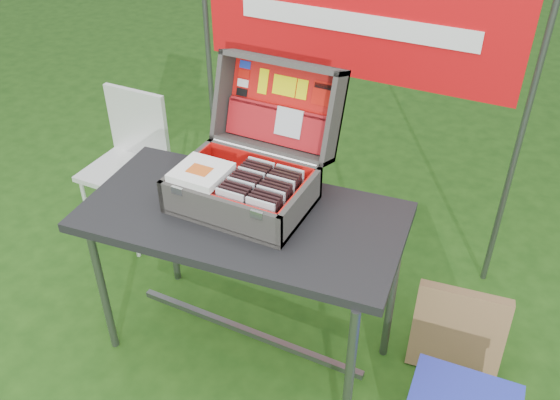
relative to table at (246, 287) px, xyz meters
The scene contains 87 objects.
ground 0.42m from the table, 50.99° to the right, with size 80.00×80.00×0.00m, color #1B4110.
table is the anchor object (origin of this frame).
table_top 0.39m from the table, ahead, with size 1.30×0.65×0.04m, color black.
table_leg_fl 0.65m from the table, 155.81° to the right, with size 0.04×0.04×0.77m, color #59595B.
table_leg_fr 0.65m from the table, 24.19° to the right, with size 0.04×0.04×0.77m, color #59595B.
table_leg_bl 0.65m from the table, 155.81° to the left, with size 0.04×0.04×0.77m, color #59595B.
table_leg_br 0.65m from the table, 24.19° to the left, with size 0.04×0.04×0.77m, color #59595B.
table_brace 0.29m from the table, 90.00° to the right, with size 1.15×0.03×0.03m, color #59595B.
suitcase 0.66m from the table, 103.90° to the left, with size 0.54×0.55×0.49m, color #504D48, non-canonical shape.
suitcase_base_bottom 0.42m from the table, 118.19° to the left, with size 0.54×0.39×0.02m, color #504D48.
suitcase_base_wall_front 0.50m from the table, 101.89° to the right, with size 0.54×0.02×0.14m, color #504D48.
suitcase_base_wall_back 0.53m from the table, 96.72° to the left, with size 0.54×0.02×0.14m, color #504D48.
suitcase_base_wall_left 0.56m from the table, 169.84° to the left, with size 0.02×0.39×0.14m, color #504D48.
suitcase_base_wall_right 0.54m from the table, 12.50° to the left, with size 0.02×0.39×0.14m, color #504D48.
suitcase_liner_floor 0.44m from the table, 118.19° to the left, with size 0.50×0.34×0.01m, color red.
suitcase_latch_left 0.60m from the table, 144.88° to the right, with size 0.05×0.01×0.03m, color silver.
suitcase_latch_right 0.58m from the table, 44.09° to the right, with size 0.05×0.01×0.03m, color silver.
suitcase_hinge 0.60m from the table, 96.43° to the left, with size 0.02×0.02×0.49m, color silver.
suitcase_lid_back 0.82m from the table, 93.65° to the left, with size 0.54×0.39×0.02m, color #504D48.
suitcase_lid_rim_far 0.99m from the table, 93.65° to the left, with size 0.54×0.02×0.14m, color #504D48.
suitcase_lid_rim_near 0.63m from the table, 94.98° to the left, with size 0.54×0.02×0.14m, color #504D48.
suitcase_lid_rim_left 0.85m from the table, 127.51° to the left, with size 0.02×0.39×0.14m, color #504D48.
suitcase_lid_rim_right 0.84m from the table, 58.20° to the left, with size 0.02×0.39×0.14m, color #504D48.
suitcase_lid_liner 0.81m from the table, 93.76° to the left, with size 0.49×0.34×0.01m, color red.
suitcase_liner_wall_front 0.50m from the table, 103.22° to the right, with size 0.50×0.01×0.12m, color red.
suitcase_liner_wall_back 0.54m from the table, 97.14° to the left, with size 0.50×0.01×0.12m, color red.
suitcase_liner_wall_left 0.56m from the table, 169.35° to the left, with size 0.01×0.34×0.12m, color red.
suitcase_liner_wall_right 0.54m from the table, 13.25° to the left, with size 0.01×0.34×0.12m, color red.
suitcase_lid_pocket 0.72m from the table, 94.22° to the left, with size 0.48×0.15×0.03m, color #A11419.
suitcase_pocket_edge 0.80m from the table, 94.02° to the left, with size 0.47×0.02×0.02m, color #A11419.
suitcase_pocket_cd 0.75m from the table, 85.26° to the left, with size 0.12×0.12×0.01m, color silver.
lid_sticker_cc_a 0.97m from the table, 116.23° to the left, with size 0.05×0.03×0.00m, color #1933B2.
lid_sticker_cc_b 0.94m from the table, 116.87° to the left, with size 0.05×0.03×0.00m, color red.
lid_sticker_cc_c 0.90m from the table, 117.54° to the left, with size 0.05×0.03×0.00m, color white.
lid_sticker_cc_d 0.86m from the table, 118.25° to the left, with size 0.05×0.03×0.00m, color black.
lid_card_neon_tall 0.90m from the table, 106.33° to the left, with size 0.04×0.11×0.00m, color #EFF106.
lid_card_neon_main 0.89m from the table, 93.58° to the left, with size 0.11×0.08×0.00m, color #EFF106.
lid_card_neon_small 0.89m from the table, 82.95° to the left, with size 0.05×0.08×0.00m, color #EFF106.
lid_sticker_band 0.91m from the table, 71.07° to the left, with size 0.10×0.10×0.00m, color red.
lid_sticker_band_bar 0.93m from the table, 71.44° to the left, with size 0.09×0.02×0.00m, color black.
cd_left_0 0.51m from the table, 86.28° to the right, with size 0.12×0.01×0.14m, color silver.
cd_left_1 0.51m from the table, 85.21° to the right, with size 0.12×0.01×0.14m, color black.
cd_left_2 0.51m from the table, 83.31° to the right, with size 0.12×0.01×0.14m, color black.
cd_left_3 0.50m from the table, 78.91° to the right, with size 0.12×0.01×0.14m, color black.
cd_left_4 0.50m from the table, 59.28° to the right, with size 0.12×0.01×0.14m, color silver.
cd_left_5 0.50m from the table, 60.07° to the left, with size 0.12×0.01×0.14m, color black.
cd_left_6 0.50m from the table, 79.02° to the left, with size 0.12×0.01×0.14m, color black.
cd_left_7 0.51m from the table, 83.35° to the left, with size 0.12×0.01×0.14m, color black.
cd_left_8 0.51m from the table, 85.23° to the left, with size 0.12×0.01×0.14m, color silver.
cd_left_9 0.51m from the table, 86.29° to the left, with size 0.12×0.01×0.14m, color black.
cd_left_10 0.52m from the table, 86.96° to the left, with size 0.12×0.01×0.14m, color black.
cd_left_11 0.52m from the table, 87.43° to the left, with size 0.12×0.01×0.14m, color black.
cd_left_12 0.53m from the table, 87.77° to the left, with size 0.12×0.01×0.14m, color silver.
cd_right_0 0.53m from the table, 34.94° to the right, with size 0.12×0.01×0.14m, color silver.
cd_right_1 0.53m from the table, 28.51° to the right, with size 0.12×0.01×0.14m, color black.
cd_right_2 0.52m from the table, 21.19° to the right, with size 0.12×0.01×0.14m, color black.
cd_right_3 0.52m from the table, 13.07° to the right, with size 0.12×0.01×0.14m, color black.
cd_right_4 0.52m from the table, ahead, with size 0.12×0.01×0.14m, color silver.
cd_right_5 0.52m from the table, ahead, with size 0.12×0.01×0.14m, color black.
cd_right_6 0.52m from the table, 13.20° to the left, with size 0.12×0.01×0.14m, color black.
cd_right_7 0.52m from the table, 21.31° to the left, with size 0.12×0.01×0.14m, color black.
cd_right_8 0.53m from the table, 28.62° to the left, with size 0.12×0.01×0.14m, color silver.
cd_right_9 0.53m from the table, 35.04° to the left, with size 0.12×0.01×0.14m, color black.
cd_right_10 0.53m from the table, 40.59° to the left, with size 0.12×0.01×0.14m, color black.
cd_right_11 0.54m from the table, 45.35° to the left, with size 0.12×0.01×0.14m, color black.
cd_right_12 0.54m from the table, 49.43° to the left, with size 0.12×0.01×0.14m, color silver.
songbook_0 0.58m from the table, behind, with size 0.20×0.20×0.01m, color white.
songbook_1 0.58m from the table, behind, with size 0.20×0.20×0.01m, color white.
songbook_2 0.59m from the table, behind, with size 0.20×0.20×0.01m, color white.
songbook_3 0.59m from the table, behind, with size 0.20×0.20×0.01m, color white.
songbook_4 0.60m from the table, behind, with size 0.20×0.20×0.01m, color white.
songbook_5 0.60m from the table, behind, with size 0.20×0.20×0.01m, color white.
songbook_graphic 0.61m from the table, 169.54° to the right, with size 0.09×0.07×0.00m, color #D85919.
chair 1.17m from the table, 155.50° to the left, with size 0.39×0.43×0.86m, color silver, non-canonical shape.
chair_seat 1.17m from the table, 155.50° to the left, with size 0.39×0.39×0.03m, color silver.
chair_backrest 1.28m from the table, 147.80° to the left, with size 0.39×0.03×0.41m, color silver.
chair_leg_fl 1.28m from the table, 165.45° to the left, with size 0.02×0.02×0.44m, color silver.
chair_leg_fr 0.97m from the table, 160.44° to the left, with size 0.02×0.02×0.44m, color silver.
chair_leg_bl 1.40m from the table, 152.12° to the left, with size 0.02×0.02×0.44m, color silver.
chair_leg_br 1.13m from the table, 144.08° to the left, with size 0.02×0.02×0.44m, color silver.
chair_upright_left 1.42m from the table, 151.41° to the left, with size 0.02×0.02×0.41m, color silver.
chair_upright_right 1.15m from the table, 143.28° to the left, with size 0.02×0.02×0.41m, color silver.
cardboard_box 0.98m from the table, 20.91° to the left, with size 0.40×0.06×0.42m, color #9A6C48.
banner_post_left 1.36m from the table, 127.58° to the left, with size 0.03×0.03×1.70m, color #59595B.
banner_post_right 1.44m from the table, 47.90° to the left, with size 0.03×0.03×1.70m, color #59595B.
banner 1.35m from the table, 86.14° to the left, with size 1.60×0.01×0.55m, color red.
banner_text 1.34m from the table, 86.09° to the left, with size 1.20×0.00×0.10m, color white.
Camera 1 is at (0.92, -1.57, 2.23)m, focal length 38.00 mm.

